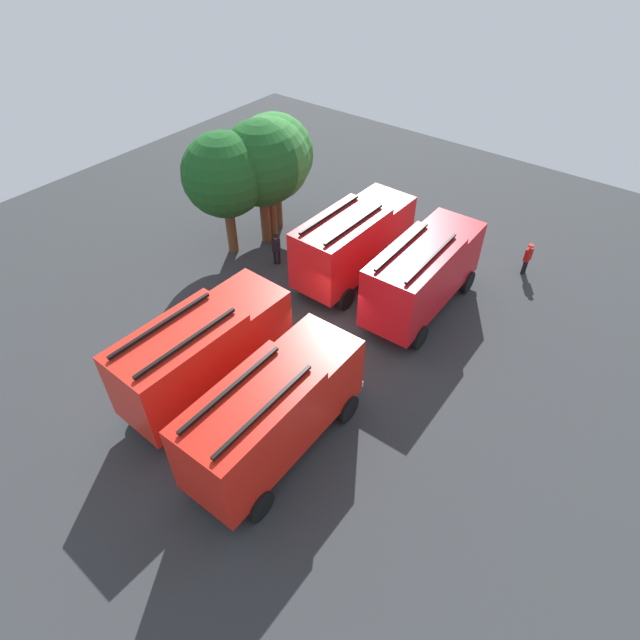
% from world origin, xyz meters
% --- Properties ---
extents(ground_plane, '(46.87, 46.87, 0.00)m').
position_xyz_m(ground_plane, '(0.00, 0.00, 0.00)').
color(ground_plane, '#2D3033').
extents(fire_truck_0, '(7.23, 2.83, 3.88)m').
position_xyz_m(fire_truck_0, '(-5.24, -2.11, 2.15)').
color(fire_truck_0, red).
rests_on(fire_truck_0, ground).
extents(fire_truck_1, '(7.25, 2.87, 3.88)m').
position_xyz_m(fire_truck_1, '(4.72, -2.21, 2.15)').
color(fire_truck_1, red).
rests_on(fire_truck_1, ground).
extents(fire_truck_2, '(7.26, 2.89, 3.88)m').
position_xyz_m(fire_truck_2, '(-4.69, 1.87, 2.15)').
color(fire_truck_2, red).
rests_on(fire_truck_2, ground).
extents(fire_truck_3, '(7.24, 2.85, 3.88)m').
position_xyz_m(fire_truck_3, '(4.95, 1.74, 2.15)').
color(fire_truck_3, red).
rests_on(fire_truck_3, ground).
extents(firefighter_0, '(0.44, 0.48, 1.73)m').
position_xyz_m(firefighter_0, '(3.43, 5.51, 0.97)').
color(firefighter_0, black).
rests_on(firefighter_0, ground).
extents(firefighter_1, '(0.45, 0.29, 1.71)m').
position_xyz_m(firefighter_1, '(10.57, -5.06, 0.96)').
color(firefighter_1, black).
rests_on(firefighter_1, ground).
extents(firefighter_2, '(0.47, 0.46, 1.79)m').
position_xyz_m(firefighter_2, '(6.16, 3.77, 1.01)').
color(firefighter_2, black).
rests_on(firefighter_2, ground).
extents(tree_0, '(4.21, 4.21, 6.52)m').
position_xyz_m(tree_0, '(2.92, 8.21, 4.39)').
color(tree_0, brown).
rests_on(tree_0, ground).
extents(tree_1, '(4.32, 4.32, 6.70)m').
position_xyz_m(tree_1, '(4.79, 7.47, 4.51)').
color(tree_1, brown).
rests_on(tree_1, ground).
extents(tree_2, '(4.29, 4.29, 6.66)m').
position_xyz_m(tree_2, '(5.36, 7.49, 4.48)').
color(tree_2, brown).
rests_on(tree_2, ground).
extents(tree_3, '(4.18, 4.18, 6.47)m').
position_xyz_m(tree_3, '(6.31, 7.95, 4.35)').
color(tree_3, brown).
rests_on(tree_3, ground).
extents(traffic_cone_0, '(0.48, 0.48, 0.69)m').
position_xyz_m(traffic_cone_0, '(3.67, 3.77, 0.34)').
color(traffic_cone_0, '#F2600C').
rests_on(traffic_cone_0, ground).
extents(traffic_cone_1, '(0.42, 0.42, 0.59)m').
position_xyz_m(traffic_cone_1, '(-2.42, 4.52, 0.30)').
color(traffic_cone_1, '#F2600C').
rests_on(traffic_cone_1, ground).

